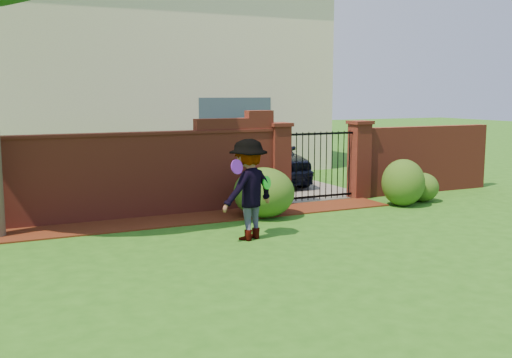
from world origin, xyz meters
name	(u,v)px	position (x,y,z in m)	size (l,w,h in m)	color
ground	(260,261)	(0.00, 0.00, -0.01)	(80.00, 80.00, 0.01)	#245916
mulch_bed	(143,223)	(-0.95, 3.34, 0.01)	(11.10, 1.08, 0.03)	#3D170B
brick_wall	(79,176)	(-2.01, 4.00, 0.93)	(8.70, 0.31, 2.16)	maroon
brick_wall_return	(424,159)	(6.60, 4.00, 0.85)	(4.00, 0.25, 1.70)	maroon
pillar_left	(279,163)	(2.40, 4.00, 0.96)	(0.50, 0.50, 1.88)	maroon
pillar_right	(359,159)	(4.60, 4.00, 0.96)	(0.50, 0.50, 1.88)	maroon
iron_gate	(320,165)	(3.50, 4.00, 0.85)	(1.78, 0.03, 1.60)	black
driveway	(249,179)	(3.50, 8.00, 0.01)	(3.20, 8.00, 0.01)	slate
house	(130,74)	(1.00, 12.00, 3.16)	(12.40, 6.40, 6.30)	beige
car	(263,156)	(3.57, 7.21, 0.76)	(1.80, 4.47, 1.52)	black
shrub_left	(264,193)	(1.48, 2.90, 0.52)	(1.26, 1.26, 1.03)	#1F4A16
shrub_middle	(403,183)	(4.89, 2.69, 0.53)	(0.97, 0.97, 1.07)	#1F4A16
shrub_right	(422,187)	(5.65, 2.93, 0.34)	(0.77, 0.77, 0.69)	#1F4A16
man	(250,190)	(0.43, 1.32, 0.88)	(1.14, 0.66, 1.76)	gray
frisbee_purple	(237,167)	(0.11, 1.14, 1.32)	(0.25, 0.25, 0.02)	#641BAD
frisbee_green	(267,183)	(0.78, 1.34, 0.98)	(0.24, 0.24, 0.02)	#1BCC1E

